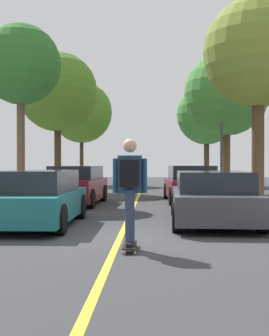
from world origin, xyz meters
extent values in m
plane|color=#353538|center=(0.00, 0.00, 0.00)|extent=(80.00, 80.00, 0.00)
cube|color=gold|center=(0.00, 4.00, 0.00)|extent=(0.12, 39.20, 0.01)
cube|color=#196066|center=(-2.12, 1.56, 0.49)|extent=(1.86, 4.19, 0.62)
cube|color=black|center=(-2.12, 1.54, 1.05)|extent=(1.63, 2.82, 0.50)
cylinder|color=black|center=(-1.25, 0.17, 0.32)|extent=(0.23, 0.64, 0.64)
cylinder|color=black|center=(-1.28, 2.95, 0.32)|extent=(0.23, 0.64, 0.64)
cylinder|color=black|center=(-2.98, 2.94, 0.32)|extent=(0.23, 0.64, 0.64)
cube|color=maroon|center=(-2.12, 7.02, 0.55)|extent=(1.86, 4.27, 0.73)
cube|color=black|center=(-2.11, 7.25, 1.15)|extent=(1.61, 2.82, 0.47)
cylinder|color=black|center=(-1.37, 5.58, 0.32)|extent=(0.24, 0.65, 0.64)
cylinder|color=black|center=(-2.96, 5.64, 0.32)|extent=(0.24, 0.65, 0.64)
cylinder|color=black|center=(-1.27, 8.39, 0.32)|extent=(0.24, 0.65, 0.64)
cylinder|color=black|center=(-2.86, 8.45, 0.32)|extent=(0.24, 0.65, 0.64)
cube|color=#38383D|center=(2.12, 2.22, 0.49)|extent=(2.06, 4.68, 0.61)
cube|color=black|center=(2.12, 2.20, 1.03)|extent=(1.77, 2.97, 0.48)
cylinder|color=black|center=(1.28, 3.86, 0.32)|extent=(0.24, 0.65, 0.64)
cylinder|color=black|center=(3.06, 3.79, 0.32)|extent=(0.24, 0.65, 0.64)
cylinder|color=black|center=(1.17, 0.64, 0.32)|extent=(0.24, 0.65, 0.64)
cylinder|color=black|center=(2.95, 0.58, 0.32)|extent=(0.24, 0.65, 0.64)
cube|color=maroon|center=(2.12, 8.30, 0.52)|extent=(1.95, 4.32, 0.69)
cube|color=black|center=(2.12, 8.26, 1.13)|extent=(1.67, 2.59, 0.52)
cylinder|color=black|center=(1.23, 9.69, 0.32)|extent=(0.24, 0.65, 0.64)
cylinder|color=black|center=(2.90, 9.76, 0.32)|extent=(0.24, 0.65, 0.64)
cylinder|color=black|center=(1.33, 6.84, 0.32)|extent=(0.24, 0.65, 0.64)
cylinder|color=black|center=(3.01, 6.90, 0.32)|extent=(0.24, 0.65, 0.64)
cylinder|color=brown|center=(-4.30, 7.67, 2.19)|extent=(0.30, 0.30, 4.10)
sphere|color=#2D6B28|center=(-4.30, 7.67, 5.19)|extent=(3.02, 3.02, 3.02)
cylinder|color=#3D2D1E|center=(-4.30, 14.17, 1.96)|extent=(0.35, 0.35, 3.64)
sphere|color=#4C7A23|center=(-4.30, 14.17, 5.21)|extent=(4.14, 4.14, 4.14)
cylinder|color=#3D2D1E|center=(-4.30, 22.01, 2.00)|extent=(0.26, 0.26, 3.72)
sphere|color=#4C7A23|center=(-4.30, 22.01, 5.04)|extent=(4.25, 4.25, 4.25)
cylinder|color=#4C3823|center=(4.30, 6.75, 2.19)|extent=(0.43, 0.43, 4.09)
sphere|color=olive|center=(4.30, 6.75, 5.34)|extent=(3.81, 3.81, 3.81)
cylinder|color=#4C3823|center=(4.30, 13.37, 2.00)|extent=(0.38, 0.38, 3.71)
sphere|color=#3D7F33|center=(4.30, 13.37, 4.93)|extent=(4.16, 4.16, 4.16)
cylinder|color=#3D2D1E|center=(4.30, 21.45, 1.84)|extent=(0.36, 0.36, 3.41)
sphere|color=#3D7F33|center=(4.30, 21.45, 4.78)|extent=(4.04, 4.04, 4.04)
cylinder|color=#B2140F|center=(3.62, 7.82, 0.42)|extent=(0.20, 0.20, 0.55)
sphere|color=#B2140F|center=(3.62, 7.82, 0.75)|extent=(0.18, 0.18, 0.18)
cylinder|color=#38383D|center=(3.87, 12.14, 2.41)|extent=(0.12, 0.12, 4.53)
cube|color=#EAE5C6|center=(3.87, 12.14, 4.79)|extent=(0.36, 0.24, 0.20)
cube|color=black|center=(0.26, -1.37, 0.09)|extent=(0.22, 0.84, 0.02)
cylinder|color=beige|center=(0.17, -1.03, 0.03)|extent=(0.03, 0.06, 0.06)
cylinder|color=beige|center=(0.36, -1.03, 0.03)|extent=(0.03, 0.06, 0.06)
cylinder|color=beige|center=(0.17, -1.71, 0.03)|extent=(0.03, 0.06, 0.06)
cylinder|color=beige|center=(0.36, -1.71, 0.03)|extent=(0.03, 0.06, 0.06)
cube|color=#99999E|center=(0.26, -1.03, 0.07)|extent=(0.10, 0.04, 0.02)
cube|color=#99999E|center=(0.26, -1.71, 0.07)|extent=(0.10, 0.04, 0.02)
cube|color=black|center=(0.26, -1.15, 0.13)|extent=(0.10, 0.26, 0.06)
cube|color=black|center=(0.26, -1.59, 0.13)|extent=(0.10, 0.26, 0.06)
cylinder|color=#283351|center=(0.26, -1.25, 0.59)|extent=(0.15, 0.15, 0.86)
cylinder|color=#283351|center=(0.26, -1.49, 0.59)|extent=(0.15, 0.15, 0.86)
cube|color=navy|center=(0.26, -1.37, 1.28)|extent=(0.40, 0.22, 0.63)
sphere|color=tan|center=(0.26, -1.37, 1.76)|extent=(0.23, 0.23, 0.23)
cylinder|color=navy|center=(0.02, -1.37, 1.26)|extent=(0.09, 0.09, 0.58)
cylinder|color=navy|center=(0.51, -1.37, 1.26)|extent=(0.09, 0.09, 0.58)
cube|color=black|center=(0.26, -1.57, 1.30)|extent=(0.30, 0.18, 0.44)
camera|label=1|loc=(0.64, -8.87, 1.46)|focal=47.71mm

